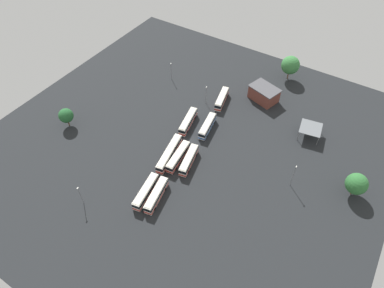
% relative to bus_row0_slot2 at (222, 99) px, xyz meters
% --- Properties ---
extents(ground_plane, '(129.59, 129.59, 0.00)m').
position_rel_bus_row0_slot2_xyz_m(ground_plane, '(24.69, 0.88, -1.82)').
color(ground_plane, black).
extents(bus_row0_slot2, '(11.87, 5.06, 3.43)m').
position_rel_bus_row0_slot2_xyz_m(bus_row0_slot2, '(0.00, 0.00, 0.00)').
color(bus_row0_slot2, silver).
rests_on(bus_row0_slot2, ground_plane).
extents(bus_row1_slot0, '(12.75, 4.99, 3.43)m').
position_rel_bus_row0_slot2_xyz_m(bus_row1_slot0, '(17.38, -4.14, 0.00)').
color(bus_row1_slot0, silver).
rests_on(bus_row1_slot0, ground_plane).
extents(bus_row1_slot2, '(11.90, 4.45, 3.43)m').
position_rel_bus_row0_slot2_xyz_m(bus_row1_slot2, '(15.72, 2.90, 0.00)').
color(bus_row1_slot2, silver).
rests_on(bus_row1_slot2, ground_plane).
extents(bus_row2_slot0, '(15.96, 5.41, 3.43)m').
position_rel_bus_row0_slot2_xyz_m(bus_row2_slot0, '(33.40, -1.10, 0.00)').
color(bus_row2_slot0, silver).
rests_on(bus_row2_slot0, ground_plane).
extents(bus_row2_slot1, '(12.90, 3.86, 3.43)m').
position_rel_bus_row0_slot2_xyz_m(bus_row2_slot1, '(33.05, 2.18, 0.00)').
color(bus_row2_slot1, silver).
rests_on(bus_row2_slot1, ground_plane).
extents(bus_row2_slot2, '(12.20, 4.95, 3.43)m').
position_rel_bus_row0_slot2_xyz_m(bus_row2_slot2, '(32.42, 5.84, 0.00)').
color(bus_row2_slot2, silver).
rests_on(bus_row2_slot2, ground_plane).
extents(bus_row3_slot0, '(12.75, 4.53, 3.43)m').
position_rel_bus_row0_slot2_xyz_m(bus_row3_slot0, '(49.59, 1.67, 0.00)').
color(bus_row3_slot0, silver).
rests_on(bus_row3_slot0, ground_plane).
extents(bus_row3_slot1, '(12.36, 4.75, 3.43)m').
position_rel_bus_row0_slot2_xyz_m(bus_row3_slot1, '(48.96, 5.06, 0.00)').
color(bus_row3_slot1, silver).
rests_on(bus_row3_slot1, ground_plane).
extents(depot_building, '(10.18, 12.51, 5.67)m').
position_rel_bus_row0_slot2_xyz_m(depot_building, '(-10.25, 12.72, 1.04)').
color(depot_building, brown).
rests_on(depot_building, ground_plane).
extents(maintenance_shelter, '(8.60, 8.35, 3.99)m').
position_rel_bus_row0_slot2_xyz_m(maintenance_shelter, '(-0.65, 34.42, 1.96)').
color(maintenance_shelter, slate).
rests_on(maintenance_shelter, ground_plane).
extents(lamp_post_mid_lot, '(0.56, 0.28, 7.62)m').
position_rel_bus_row0_slot2_xyz_m(lamp_post_mid_lot, '(-1.90, -24.75, 2.40)').
color(lamp_post_mid_lot, slate).
rests_on(lamp_post_mid_lot, ground_plane).
extents(lamp_post_by_building, '(0.56, 0.28, 7.63)m').
position_rel_bus_row0_slot2_xyz_m(lamp_post_by_building, '(3.36, -5.07, 2.41)').
color(lamp_post_by_building, slate).
rests_on(lamp_post_by_building, ground_plane).
extents(lamp_post_far_corner, '(0.56, 0.28, 9.04)m').
position_rel_bus_row0_slot2_xyz_m(lamp_post_far_corner, '(22.76, 36.89, 3.12)').
color(lamp_post_far_corner, slate).
rests_on(lamp_post_far_corner, ground_plane).
extents(lamp_post_near_entrance, '(0.56, 0.28, 7.53)m').
position_rel_bus_row0_slot2_xyz_m(lamp_post_near_entrance, '(61.79, -12.39, 2.36)').
color(lamp_post_near_entrance, slate).
rests_on(lamp_post_near_entrance, ground_plane).
extents(tree_west_edge, '(6.48, 6.48, 8.41)m').
position_rel_bus_row0_slot2_xyz_m(tree_west_edge, '(16.12, 53.71, 3.34)').
color(tree_west_edge, brown).
rests_on(tree_west_edge, ground_plane).
extents(tree_north_edge, '(7.35, 7.35, 10.21)m').
position_rel_bus_row0_slot2_xyz_m(tree_north_edge, '(-28.09, 15.63, 4.71)').
color(tree_north_edge, brown).
rests_on(tree_north_edge, ground_plane).
extents(tree_south_edge, '(5.19, 5.19, 7.21)m').
position_rel_bus_row0_slot2_xyz_m(tree_south_edge, '(40.42, -40.42, 2.79)').
color(tree_south_edge, brown).
rests_on(tree_south_edge, ground_plane).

